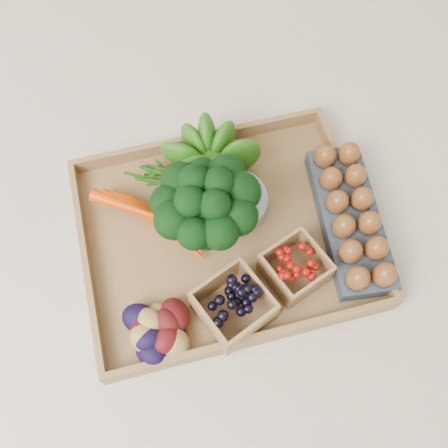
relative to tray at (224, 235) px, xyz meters
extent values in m
plane|color=beige|center=(0.00, 0.00, -0.01)|extent=(4.00, 4.00, 0.00)
cube|color=olive|center=(0.00, 0.00, 0.00)|extent=(0.55, 0.45, 0.01)
sphere|color=#14470B|center=(0.00, 0.13, 0.07)|extent=(0.13, 0.13, 0.13)
cylinder|color=#8C9EA5|center=(0.03, 0.06, 0.03)|extent=(0.14, 0.14, 0.04)
cube|color=#323840|center=(0.25, -0.04, 0.03)|extent=(0.15, 0.32, 0.04)
cube|color=black|center=(-0.02, -0.16, 0.05)|extent=(0.15, 0.15, 0.08)
cube|color=#750905|center=(0.11, -0.12, 0.04)|extent=(0.13, 0.13, 0.07)
camera|label=1|loc=(-0.10, -0.39, 0.91)|focal=40.00mm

